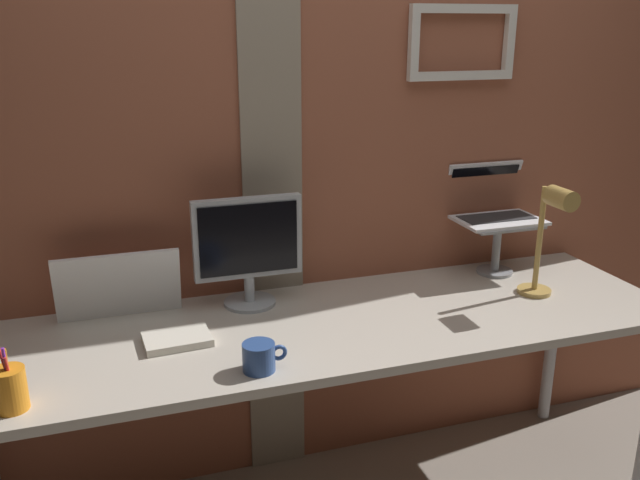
{
  "coord_description": "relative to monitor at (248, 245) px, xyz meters",
  "views": [
    {
      "loc": [
        -0.8,
        -1.91,
        1.68
      ],
      "look_at": [
        -0.15,
        0.07,
        1.01
      ],
      "focal_mm": 37.32,
      "sensor_mm": 36.0,
      "label": 1
    }
  ],
  "objects": [
    {
      "name": "brick_wall_back",
      "position": [
        0.36,
        0.18,
        0.37
      ],
      "size": [
        3.34,
        0.16,
        2.69
      ],
      "color": "#9E563D",
      "rests_on": "ground_plane"
    },
    {
      "name": "desk",
      "position": [
        0.22,
        -0.22,
        -0.28
      ],
      "size": [
        2.36,
        0.69,
        0.76
      ],
      "color": "beige",
      "rests_on": "ground_plane"
    },
    {
      "name": "monitor",
      "position": [
        0.0,
        0.0,
        0.0
      ],
      "size": [
        0.37,
        0.18,
        0.38
      ],
      "color": "#ADB2B7",
      "rests_on": "desk"
    },
    {
      "name": "laptop_stand",
      "position": [
        0.98,
        0.0,
        -0.08
      ],
      "size": [
        0.28,
        0.22,
        0.21
      ],
      "color": "gray",
      "rests_on": "desk"
    },
    {
      "name": "laptop",
      "position": [
        0.98,
        0.07,
        0.05
      ],
      "size": [
        0.32,
        0.29,
        0.21
      ],
      "color": "white",
      "rests_on": "laptop_stand"
    },
    {
      "name": "whiteboard_panel",
      "position": [
        -0.43,
        0.02,
        -0.1
      ],
      "size": [
        0.4,
        0.06,
        0.23
      ],
      "primitive_type": "cube",
      "rotation": [
        0.2,
        0.0,
        0.0
      ],
      "color": "white",
      "rests_on": "desk"
    },
    {
      "name": "desk_lamp",
      "position": [
        1.0,
        -0.28,
        0.04
      ],
      "size": [
        0.12,
        0.2,
        0.41
      ],
      "color": "tan",
      "rests_on": "desk"
    },
    {
      "name": "pen_cup",
      "position": [
        -0.71,
        -0.47,
        -0.16
      ],
      "size": [
        0.08,
        0.08,
        0.18
      ],
      "color": "orange",
      "rests_on": "desk"
    },
    {
      "name": "coffee_mug",
      "position": [
        -0.07,
        -0.47,
        -0.18
      ],
      "size": [
        0.13,
        0.09,
        0.08
      ],
      "color": "#2D4C8C",
      "rests_on": "desk"
    },
    {
      "name": "paper_clutter_stack",
      "position": [
        -0.28,
        -0.22,
        -0.21
      ],
      "size": [
        0.21,
        0.15,
        0.02
      ],
      "primitive_type": "cube",
      "rotation": [
        0.0,
        0.0,
        0.06
      ],
      "color": "silver",
      "rests_on": "desk"
    }
  ]
}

